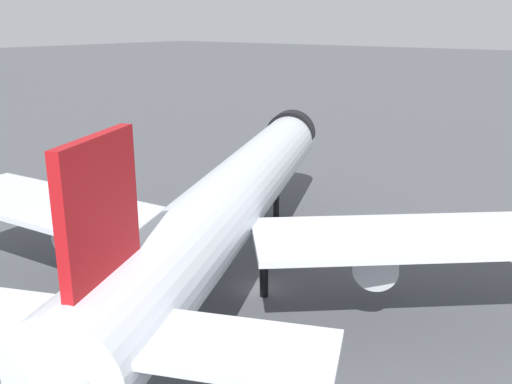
# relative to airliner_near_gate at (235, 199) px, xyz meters

# --- Properties ---
(ground) EXTENTS (900.00, 900.00, 0.00)m
(ground) POSITION_rel_airliner_near_gate_xyz_m (-0.15, -2.90, -7.73)
(ground) COLOR #4C4F54
(airliner_near_gate) EXTENTS (59.03, 52.79, 17.53)m
(airliner_near_gate) POSITION_rel_airliner_near_gate_xyz_m (0.00, 0.00, 0.00)
(airliner_near_gate) COLOR silver
(airliner_near_gate) RESTS_ON ground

